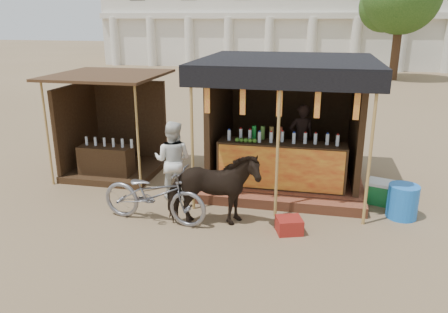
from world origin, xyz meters
The scene contains 10 objects.
ground centered at (0.00, 0.00, 0.00)m, with size 120.00×120.00×0.00m, color #846B4C.
main_stall centered at (1.01, 3.36, 1.02)m, with size 3.60×3.61×2.78m.
secondary_stall centered at (-3.17, 3.24, 0.85)m, with size 2.40×2.40×2.38m.
cow centered at (-0.06, 0.91, 0.69)m, with size 0.74×1.62×1.37m, color black.
motorbike centered at (-1.14, 0.87, 0.53)m, with size 0.70×2.02×1.06m, color gray.
bystander centered at (-1.15, 2.00, 0.82)m, with size 0.79×0.62×1.63m, color white.
blue_barrel centered at (3.32, 2.00, 0.32)m, with size 0.56×0.56×0.64m, color blue.
red_crate centered at (1.30, 0.94, 0.14)m, with size 0.43×0.38×0.27m, color maroon.
cooler centered at (3.06, 2.60, 0.23)m, with size 0.74×0.62×0.46m.
background_building centered at (-2.00, 29.94, 3.98)m, with size 26.00×7.45×8.18m.
Camera 1 is at (1.64, -6.01, 3.59)m, focal length 35.00 mm.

